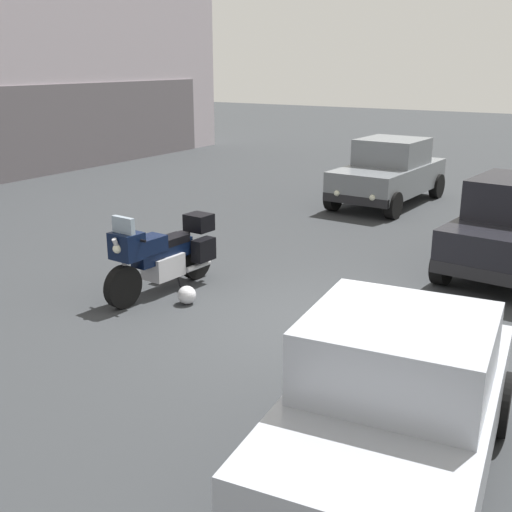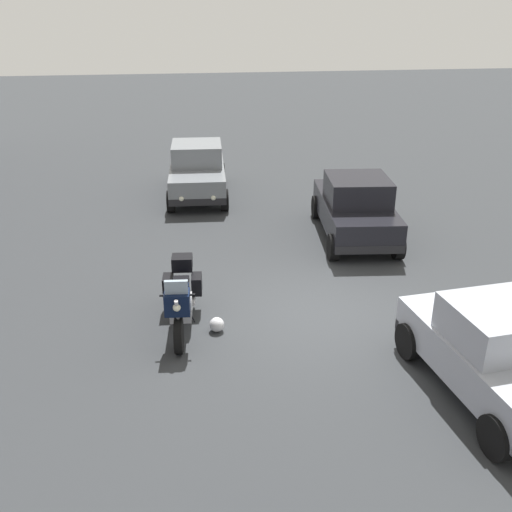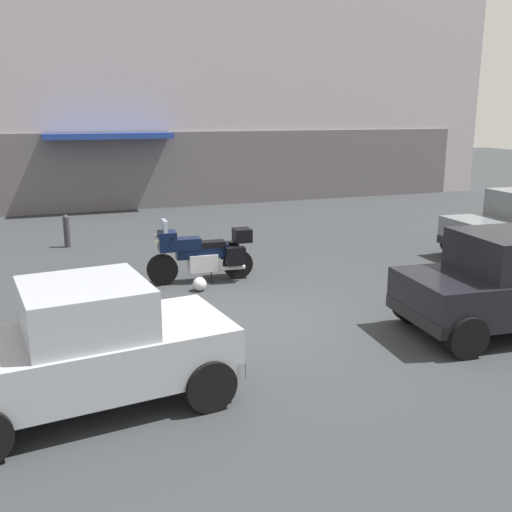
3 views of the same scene
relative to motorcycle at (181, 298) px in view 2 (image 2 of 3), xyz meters
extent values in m
plane|color=#2D3033|center=(0.12, -2.64, -0.62)|extent=(80.00, 80.00, 0.00)
cylinder|color=black|center=(-0.85, 0.06, -0.30)|extent=(0.65, 0.18, 0.64)
cylinder|color=black|center=(0.76, -0.05, -0.30)|extent=(0.65, 0.18, 0.64)
cylinder|color=#B7B7BC|center=(-0.83, 0.06, 0.13)|extent=(0.33, 0.09, 0.68)
cube|color=#B7B7BC|center=(-0.01, 0.00, -0.20)|extent=(0.63, 0.44, 0.36)
cube|color=black|center=(-0.01, 0.00, 0.04)|extent=(1.12, 0.36, 0.28)
cube|color=black|center=(-0.30, 0.02, 0.22)|extent=(0.54, 0.38, 0.24)
cube|color=black|center=(0.19, -0.01, 0.18)|extent=(0.58, 0.34, 0.12)
cube|color=black|center=(-0.73, 0.05, 0.30)|extent=(0.39, 0.46, 0.40)
cube|color=#8C9EAD|center=(-0.77, 0.06, 0.60)|extent=(0.11, 0.40, 0.28)
sphere|color=#EAEACC|center=(-0.91, 0.07, 0.30)|extent=(0.14, 0.14, 0.14)
cylinder|color=black|center=(-0.65, 0.05, 0.40)|extent=(0.08, 0.62, 0.04)
cylinder|color=#B7B7BC|center=(0.58, -0.24, -0.32)|extent=(0.55, 0.13, 0.09)
cube|color=black|center=(0.62, -0.32, -0.04)|extent=(0.41, 0.23, 0.36)
cube|color=black|center=(0.66, 0.24, -0.04)|extent=(0.41, 0.23, 0.36)
cube|color=black|center=(0.86, -0.06, 0.33)|extent=(0.39, 0.42, 0.28)
cylinder|color=black|center=(0.13, -0.19, -0.47)|extent=(0.03, 0.13, 0.29)
sphere|color=silver|center=(-0.25, -0.64, -0.48)|extent=(0.28, 0.28, 0.28)
cube|color=slate|center=(8.01, -0.65, 0.04)|extent=(3.87, 1.81, 0.68)
cube|color=slate|center=(8.16, -0.66, 0.70)|extent=(1.67, 1.58, 0.64)
cube|color=#8C9EAD|center=(7.41, -0.62, 0.70)|extent=(0.12, 1.40, 0.54)
cube|color=#8C9EAD|center=(8.91, -0.69, 0.70)|extent=(0.12, 1.40, 0.51)
cube|color=black|center=(6.16, -0.56, -0.20)|extent=(0.20, 1.64, 0.20)
cube|color=black|center=(9.86, -0.74, -0.20)|extent=(0.20, 1.64, 0.20)
cylinder|color=black|center=(6.53, -1.36, -0.30)|extent=(0.65, 0.25, 0.64)
cylinder|color=black|center=(6.60, 0.20, -0.30)|extent=(0.65, 0.25, 0.64)
cylinder|color=black|center=(9.42, -1.50, -0.30)|extent=(0.65, 0.25, 0.64)
cylinder|color=black|center=(9.50, 0.06, -0.30)|extent=(0.65, 0.25, 0.64)
sphere|color=silver|center=(6.09, -1.01, -0.08)|extent=(0.14, 0.14, 0.14)
sphere|color=silver|center=(6.13, -0.11, -0.08)|extent=(0.14, 0.14, 0.14)
cube|color=#9EA3AD|center=(-2.71, -4.77, 0.02)|extent=(3.56, 1.95, 0.64)
cube|color=#9EA3AD|center=(-2.71, -4.77, 0.64)|extent=(1.56, 1.59, 0.60)
cube|color=#8C9EAD|center=(-2.06, -4.69, 0.64)|extent=(0.21, 1.32, 0.51)
cube|color=black|center=(-1.07, -4.57, -0.20)|extent=(0.30, 1.56, 0.20)
cylinder|color=black|center=(-1.55, -3.89, -0.30)|extent=(0.66, 0.29, 0.64)
cylinder|color=black|center=(-1.38, -5.35, -0.30)|extent=(0.66, 0.29, 0.64)
cylinder|color=black|center=(-4.04, -4.18, -0.30)|extent=(0.66, 0.29, 0.64)
sphere|color=silver|center=(-1.07, -4.14, -0.08)|extent=(0.14, 0.14, 0.14)
sphere|color=silver|center=(-0.97, -4.99, -0.08)|extent=(0.14, 0.14, 0.14)
cube|color=black|center=(4.05, -4.53, 0.04)|extent=(3.93, 1.97, 0.68)
cube|color=black|center=(3.90, -4.52, 0.70)|extent=(1.73, 1.65, 0.64)
cube|color=#8C9EAD|center=(4.65, -4.59, 0.70)|extent=(0.18, 1.39, 0.54)
cube|color=#8C9EAD|center=(3.15, -4.45, 0.70)|extent=(0.18, 1.39, 0.51)
cube|color=black|center=(5.89, -4.70, -0.20)|extent=(0.27, 1.64, 0.20)
cube|color=black|center=(2.21, -4.37, -0.20)|extent=(0.27, 1.64, 0.20)
cylinder|color=black|center=(5.56, -3.89, -0.30)|extent=(0.66, 0.28, 0.64)
cylinder|color=black|center=(5.43, -5.44, -0.30)|extent=(0.66, 0.28, 0.64)
cylinder|color=black|center=(2.68, -3.63, -0.30)|extent=(0.66, 0.28, 0.64)
cylinder|color=black|center=(2.54, -5.18, -0.30)|extent=(0.66, 0.28, 0.64)
sphere|color=silver|center=(5.98, -4.25, -0.08)|extent=(0.14, 0.14, 0.14)
sphere|color=silver|center=(5.90, -5.15, -0.08)|extent=(0.14, 0.14, 0.14)
camera|label=1|loc=(-7.26, -6.26, 2.88)|focal=44.54mm
camera|label=2|loc=(-9.84, -0.11, 5.18)|focal=41.38mm
camera|label=3|loc=(-3.08, -11.52, 2.87)|focal=40.78mm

